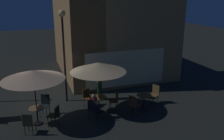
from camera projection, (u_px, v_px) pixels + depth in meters
The scene contains 18 objects.
ground_plane at pixel (52, 107), 12.08m from camera, with size 60.00×60.00×0.00m, color #242723.
cafe_building at pixel (97, 9), 15.23m from camera, with size 6.92×7.95×8.99m.
street_lamp_near_corner at pixel (63, 38), 11.85m from camera, with size 0.35×0.35×4.68m.
cafe_table_0 at pixel (37, 113), 10.38m from camera, with size 0.66×0.66×0.76m.
cafe_table_1 at pixel (99, 101), 11.52m from camera, with size 0.74×0.74×0.74m.
cafe_table_2 at pixel (144, 99), 11.80m from camera, with size 0.70×0.70×0.73m.
patio_umbrella_0 at pixel (33, 75), 9.88m from camera, with size 2.57×2.57×2.43m.
patio_umbrella_1 at pixel (98, 67), 11.03m from camera, with size 2.56×2.56×2.43m.
cafe_chair_0 at pixel (29, 122), 9.57m from camera, with size 0.54×0.54×0.94m.
cafe_chair_1 at pixel (55, 114), 10.23m from camera, with size 0.58×0.58×0.90m.
cafe_chair_2 at pixel (45, 103), 11.16m from camera, with size 0.55×0.55×0.99m.
cafe_chair_3 at pixel (115, 99), 11.67m from camera, with size 0.43×0.43×0.92m.
cafe_chair_4 at pixel (87, 96), 12.04m from camera, with size 0.56×0.56×0.91m.
cafe_chair_5 at pixel (93, 108), 10.75m from camera, with size 0.60×0.60×0.95m.
cafe_chair_6 at pixel (155, 93), 12.36m from camera, with size 0.55×0.55×0.98m.
cafe_chair_7 at pixel (133, 103), 11.17m from camera, with size 0.53×0.53×0.96m.
patron_seated_0 at pixel (94, 104), 10.86m from camera, with size 0.46×0.50×1.19m.
patron_standing_1 at pixel (99, 84), 12.74m from camera, with size 0.32×0.32×1.76m.
Camera 1 is at (-0.79, -11.37, 5.34)m, focal length 39.12 mm.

